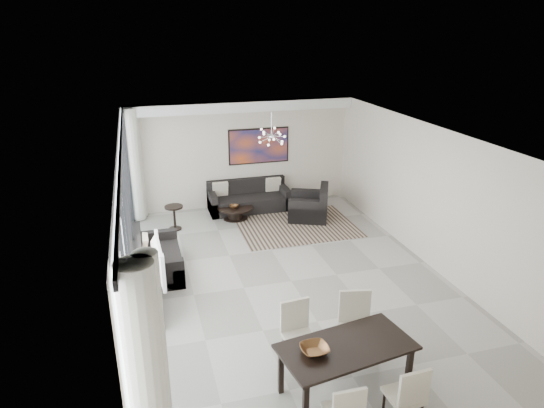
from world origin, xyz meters
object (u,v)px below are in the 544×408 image
object	(u,v)px
television	(153,261)
dining_table	(346,351)
sofa_main	(249,200)
tv_console	(147,292)
coffee_table	(235,212)

from	to	relation	value
television	dining_table	size ratio (longest dim) A/B	0.62
television	sofa_main	bearing A→B (deg)	-34.55
sofa_main	dining_table	bearing A→B (deg)	-92.72
television	dining_table	xyz separation A→B (m)	(2.36, -2.96, -0.22)
tv_console	dining_table	size ratio (longest dim) A/B	0.91
sofa_main	dining_table	size ratio (longest dim) A/B	1.13
coffee_table	dining_table	bearing A→B (deg)	-88.69
tv_console	television	bearing A→B (deg)	-5.98
coffee_table	sofa_main	bearing A→B (deg)	48.54
coffee_table	dining_table	xyz separation A→B (m)	(0.15, -6.61, 0.49)
coffee_table	tv_console	distance (m)	4.34
coffee_table	sofa_main	size ratio (longest dim) A/B	0.42
television	dining_table	world-z (taller)	television
tv_console	television	xyz separation A→B (m)	(0.16, -0.02, 0.61)
tv_console	sofa_main	bearing A→B (deg)	55.72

